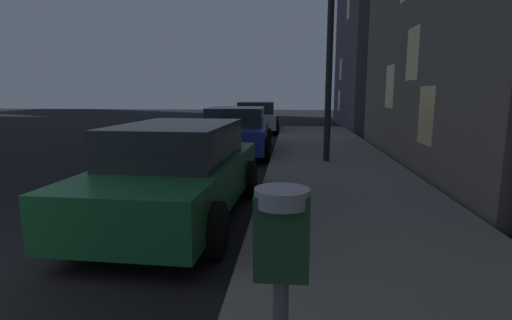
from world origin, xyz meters
The scene contains 5 objects.
parking_meter centered at (4.52, -0.96, 1.23)m, with size 0.19×0.19×1.42m.
car_green centered at (2.85, 3.38, 0.72)m, with size 2.12×4.42×1.43m.
car_blue centered at (2.85, 9.65, 0.70)m, with size 2.22×4.49×1.43m.
car_silver centered at (2.85, 16.40, 0.72)m, with size 2.26×4.25×1.43m.
street_lamp centered at (5.44, 7.74, 3.83)m, with size 0.44×0.44×5.58m.
Camera 1 is at (4.55, -2.24, 1.89)m, focal length 27.42 mm.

